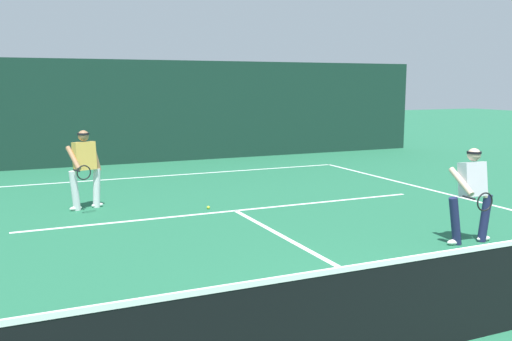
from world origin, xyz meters
name	(u,v)px	position (x,y,z in m)	size (l,w,h in m)	color
ground_plane	(471,339)	(0.00, 0.00, 0.00)	(80.00, 80.00, 0.00)	#216544
court_line_baseline_far	(171,175)	(0.00, 11.30, 0.00)	(10.43, 0.10, 0.01)	white
court_line_service	(235,211)	(0.00, 6.41, 0.00)	(8.50, 0.10, 0.01)	white
court_line_centre	(314,253)	(0.00, 3.20, 0.00)	(0.10, 6.40, 0.01)	white
tennis_net	(474,292)	(0.00, 0.00, 0.51)	(11.42, 0.09, 1.06)	#1E4723
player_near	(472,192)	(2.60, 2.67, 0.85)	(0.89, 0.89, 1.56)	#1E234C
player_far	(85,166)	(-2.75, 7.84, 0.90)	(0.73, 0.91, 1.64)	silver
tennis_ball	(208,207)	(-0.45, 6.79, 0.03)	(0.07, 0.07, 0.07)	#D1E033
back_fence_windscreen	(145,112)	(0.00, 14.16, 1.66)	(20.82, 0.12, 3.32)	#153429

